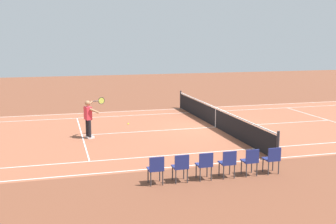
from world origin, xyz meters
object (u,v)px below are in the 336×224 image
object	(u,v)px
spectator_chair_3	(205,164)
tennis_net	(216,117)
spectator_chair_1	(251,160)
spectator_chair_5	(156,168)
spectator_chair_0	(272,158)
tennis_player_near	(89,117)
spectator_chair_4	(181,166)
spectator_chair_2	(228,162)
tennis_ball	(128,124)

from	to	relation	value
spectator_chair_3	tennis_net	bearing A→B (deg)	-114.40
tennis_net	spectator_chair_1	bearing A→B (deg)	76.75
spectator_chair_3	spectator_chair_5	distance (m)	1.53
spectator_chair_0	spectator_chair_3	bearing A→B (deg)	0.00
tennis_net	tennis_player_near	world-z (taller)	tennis_player_near
spectator_chair_4	spectator_chair_2	bearing A→B (deg)	180.00
spectator_chair_3	spectator_chair_4	world-z (taller)	same
spectator_chair_1	spectator_chair_5	xyz separation A→B (m)	(3.05, 0.00, 0.00)
spectator_chair_0	spectator_chair_1	xyz separation A→B (m)	(0.76, 0.00, 0.00)
tennis_ball	spectator_chair_2	size ratio (longest dim) A/B	0.08
tennis_player_near	spectator_chair_5	distance (m)	6.55
spectator_chair_1	spectator_chair_5	distance (m)	3.05
spectator_chair_2	spectator_chair_5	world-z (taller)	same
spectator_chair_2	spectator_chair_4	bearing A→B (deg)	0.00
spectator_chair_0	tennis_player_near	bearing A→B (deg)	-50.65
spectator_chair_4	spectator_chair_5	size ratio (longest dim) A/B	1.00
tennis_player_near	spectator_chair_1	world-z (taller)	tennis_player_near
spectator_chair_0	spectator_chair_4	bearing A→B (deg)	0.00
tennis_player_near	spectator_chair_0	size ratio (longest dim) A/B	1.93
tennis_ball	spectator_chair_0	size ratio (longest dim) A/B	0.08
spectator_chair_3	spectator_chair_5	xyz separation A→B (m)	(1.53, 0.00, 0.00)
spectator_chair_0	spectator_chair_5	size ratio (longest dim) A/B	1.00
spectator_chair_5	tennis_ball	bearing A→B (deg)	-94.55
tennis_net	spectator_chair_1	distance (m)	7.18
spectator_chair_0	spectator_chair_4	world-z (taller)	same
tennis_net	spectator_chair_2	world-z (taller)	tennis_net
tennis_player_near	spectator_chair_2	size ratio (longest dim) A/B	1.93
spectator_chair_1	spectator_chair_4	bearing A→B (deg)	0.00
tennis_player_near	spectator_chair_3	bearing A→B (deg)	114.78
tennis_player_near	spectator_chair_4	bearing A→B (deg)	108.89
spectator_chair_5	tennis_net	bearing A→B (deg)	-123.89
spectator_chair_0	spectator_chair_1	world-z (taller)	same
spectator_chair_1	spectator_chair_3	world-z (taller)	same
spectator_chair_0	spectator_chair_1	distance (m)	0.76
tennis_ball	spectator_chair_3	distance (m)	8.82
tennis_net	spectator_chair_0	size ratio (longest dim) A/B	13.30
spectator_chair_5	spectator_chair_1	bearing A→B (deg)	180.00
spectator_chair_3	spectator_chair_4	size ratio (longest dim) A/B	1.00
spectator_chair_3	spectator_chair_1	bearing A→B (deg)	180.00
tennis_player_near	tennis_ball	distance (m)	3.31
spectator_chair_1	spectator_chair_4	distance (m)	2.29
tennis_net	tennis_ball	distance (m)	4.40
tennis_ball	spectator_chair_3	world-z (taller)	spectator_chair_3
tennis_player_near	spectator_chair_0	bearing A→B (deg)	129.35
tennis_net	spectator_chair_1	world-z (taller)	tennis_net
tennis_net	spectator_chair_4	world-z (taller)	tennis_net
spectator_chair_5	spectator_chair_2	bearing A→B (deg)	180.00
spectator_chair_2	spectator_chair_3	distance (m)	0.76
spectator_chair_3	spectator_chair_4	bearing A→B (deg)	0.00
tennis_net	tennis_ball	world-z (taller)	tennis_net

